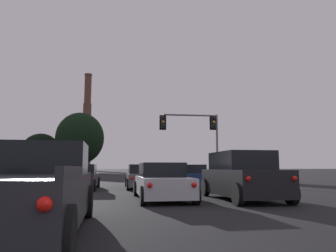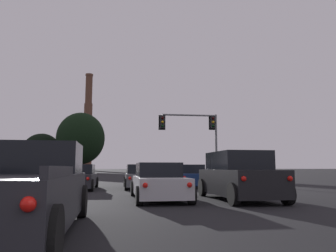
# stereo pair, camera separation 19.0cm
# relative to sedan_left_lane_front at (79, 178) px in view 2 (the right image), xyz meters

# --- Properties ---
(sedan_left_lane_front) EXTENTS (2.00, 4.71, 1.43)m
(sedan_left_lane_front) POSITION_rel_sedan_left_lane_front_xyz_m (0.00, 0.00, 0.00)
(sedan_left_lane_front) COLOR #232328
(sedan_left_lane_front) RESTS_ON ground_plane
(sedan_center_lane_front) EXTENTS (2.00, 4.71, 1.43)m
(sedan_center_lane_front) POSITION_rel_sedan_left_lane_front_xyz_m (3.58, 0.59, 0.00)
(sedan_center_lane_front) COLOR #4C4F54
(sedan_center_lane_front) RESTS_ON ground_plane
(pickup_truck_left_lane_third) EXTENTS (2.34, 5.56, 1.82)m
(pickup_truck_left_lane_third) POSITION_rel_sedan_left_lane_front_xyz_m (0.52, -12.86, 0.14)
(pickup_truck_left_lane_third) COLOR #232328
(pickup_truck_left_lane_third) RESTS_ON ground_plane
(suv_right_lane_second) EXTENTS (2.19, 4.94, 1.86)m
(suv_right_lane_second) POSITION_rel_sedan_left_lane_front_xyz_m (6.94, -7.22, 0.23)
(suv_right_lane_second) COLOR black
(suv_right_lane_second) RESTS_ON ground_plane
(sedan_right_lane_front) EXTENTS (2.10, 4.75, 1.43)m
(sedan_right_lane_front) POSITION_rel_sedan_left_lane_front_xyz_m (6.77, 1.23, 0.00)
(sedan_right_lane_front) COLOR navy
(sedan_right_lane_front) RESTS_ON ground_plane
(sedan_center_lane_second) EXTENTS (2.04, 4.73, 1.43)m
(sedan_center_lane_second) POSITION_rel_sedan_left_lane_front_xyz_m (3.86, -6.69, 0.00)
(sedan_center_lane_second) COLOR silver
(sedan_center_lane_second) RESTS_ON ground_plane
(traffic_light_overhead_right) EXTENTS (5.08, 0.50, 5.72)m
(traffic_light_overhead_right) POSITION_rel_sedan_left_lane_front_xyz_m (8.67, 7.10, 3.70)
(traffic_light_overhead_right) COLOR slate
(traffic_light_overhead_right) RESTS_ON ground_plane
(smokestack) EXTENTS (6.48, 6.48, 41.77)m
(smokestack) POSITION_rel_sedan_left_lane_front_xyz_m (-12.11, 122.79, 15.77)
(smokestack) COLOR #523427
(smokestack) RESTS_ON ground_plane
(treeline_center_left) EXTENTS (12.30, 11.07, 15.44)m
(treeline_center_left) POSITION_rel_sedan_left_lane_front_xyz_m (-8.12, 67.01, 8.06)
(treeline_center_left) COLOR black
(treeline_center_left) RESTS_ON ground_plane
(treeline_far_right) EXTENTS (9.78, 8.80, 10.23)m
(treeline_far_right) POSITION_rel_sedan_left_lane_front_xyz_m (-18.54, 70.78, 4.86)
(treeline_far_right) COLOR black
(treeline_far_right) RESTS_ON ground_plane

